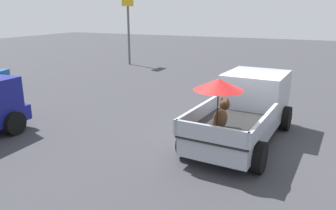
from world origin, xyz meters
The scene contains 3 objects.
ground_plane centered at (0.00, 0.00, 0.00)m, with size 80.00×80.00×0.00m, color #38383D.
pickup_truck_main centered at (0.40, -0.03, 0.97)m, with size 5.18×2.57×2.27m.
motel_sign centered at (11.56, 10.89, 3.56)m, with size 1.40×0.16×5.05m.
Camera 1 is at (-9.48, -1.91, 3.85)m, focal length 35.37 mm.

